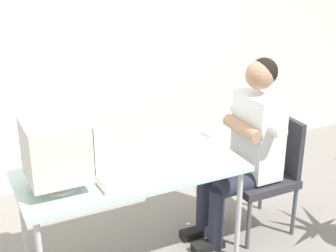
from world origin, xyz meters
The scene contains 6 objects.
wall_back centered at (0.30, 1.40, 1.50)m, with size 8.00×0.10×3.00m, color silver.
desk centered at (0.00, 0.00, 0.67)m, with size 1.45×0.64×0.72m.
crt_monitor centered at (-0.47, -0.04, 0.97)m, with size 0.36×0.34×0.43m.
keyboard centered at (-0.19, -0.02, 0.74)m, with size 0.18×0.48×0.03m.
office_chair centered at (1.07, 0.00, 0.49)m, with size 0.47×0.47×0.88m.
person_seated centered at (0.89, 0.00, 0.73)m, with size 0.67×0.57×1.34m.
Camera 1 is at (-1.04, -2.65, 2.17)m, focal length 53.13 mm.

